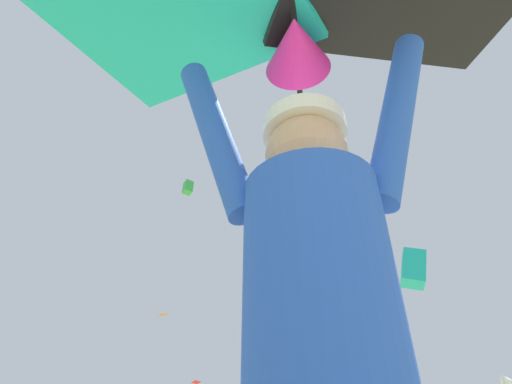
% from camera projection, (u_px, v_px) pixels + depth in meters
% --- Properties ---
extents(kite_flyer_person, '(0.81, 0.41, 1.92)m').
position_uv_depth(kite_flyer_person, '(327.00, 375.00, 0.77)').
color(kite_flyer_person, '#424751').
rests_on(kite_flyer_person, ground).
extents(distant_kite_purple_overhead_distant, '(0.57, 0.57, 0.15)m').
position_uv_depth(distant_kite_purple_overhead_distant, '(62.00, 25.00, 18.67)').
color(distant_kite_purple_overhead_distant, purple).
extents(distant_kite_teal_far_center, '(0.91, 0.70, 1.06)m').
position_uv_depth(distant_kite_teal_far_center, '(413.00, 269.00, 10.20)').
color(distant_kite_teal_far_center, '#19B2AD').
extents(distant_kite_black_high_right, '(1.37, 1.22, 1.46)m').
position_uv_depth(distant_kite_black_high_right, '(239.00, 193.00, 17.79)').
color(distant_kite_black_high_right, black).
extents(distant_kite_green_mid_left, '(0.64, 0.66, 0.77)m').
position_uv_depth(distant_kite_green_mid_left, '(188.00, 187.00, 21.91)').
color(distant_kite_green_mid_left, green).
extents(distant_kite_white_low_right, '(0.85, 0.90, 1.75)m').
position_uv_depth(distant_kite_white_low_right, '(338.00, 353.00, 19.31)').
color(distant_kite_white_low_right, white).
extents(distant_kite_orange_high_left, '(0.87, 0.88, 0.34)m').
position_uv_depth(distant_kite_orange_high_left, '(163.00, 314.00, 35.03)').
color(distant_kite_orange_high_left, orange).
extents(distant_kite_red_low_left, '(0.70, 0.69, 0.25)m').
position_uv_depth(distant_kite_red_low_left, '(196.00, 382.00, 31.02)').
color(distant_kite_red_low_left, red).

